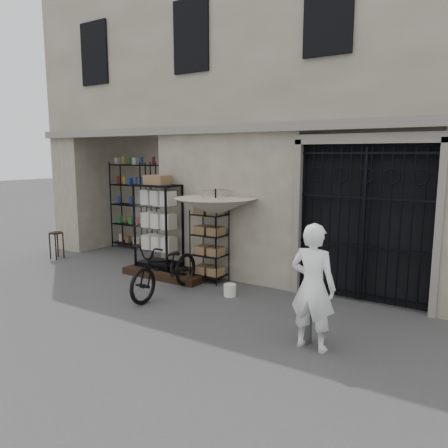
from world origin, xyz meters
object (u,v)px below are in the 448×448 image
Objects in this scene: bicycle at (167,294)px; steel_bollard at (307,315)px; market_umbrella at (215,202)px; wire_rack at (209,247)px; display_cabinet at (158,230)px; shopkeeper at (311,348)px; white_bucket at (230,290)px; wooden_stool at (57,245)px.

steel_bollard is (3.17, -0.60, 0.42)m from bicycle.
wire_rack is at bearing 155.83° from market_umbrella.
display_cabinet is 1.41m from wire_rack.
steel_bollard is 0.45m from shopkeeper.
white_bucket is 2.41m from steel_bollard.
bicycle is (-0.19, -1.21, -0.76)m from wire_rack.
shopkeeper is at bearing -31.24° from white_bucket.
white_bucket is at bearing -28.87° from shopkeeper.
display_cabinet is 1.14× the size of shopkeeper.
wire_rack is at bearing 5.95° from wooden_stool.
market_umbrella reaches higher than shopkeeper.
market_umbrella reaches higher than steel_bollard.
shopkeeper is (3.10, -1.95, -0.76)m from wire_rack.
display_cabinet is 3.27m from wooden_stool.
bicycle reaches higher than white_bucket.
steel_bollard is at bearing -11.12° from display_cabinet.
white_bucket is 0.12× the size of bicycle.
market_umbrella reaches higher than bicycle.
white_bucket is 0.29× the size of steel_bollard.
bicycle is at bearing -151.73° from white_bucket.
shopkeeper is (0.12, -0.13, -0.42)m from steel_bollard.
display_cabinet reaches higher than shopkeeper.
display_cabinet is 2.91× the size of wooden_stool.
bicycle is 3.37m from shopkeeper.
display_cabinet is 1.32× the size of wire_rack.
display_cabinet is at bearing -20.48° from shopkeeper.
wooden_stool is at bearing 173.45° from wire_rack.
shopkeeper is at bearing -12.04° from display_cabinet.
steel_bollard reaches higher than shopkeeper.
bicycle reaches higher than wooden_stool.
wire_rack is (1.39, 0.06, -0.24)m from display_cabinet.
bicycle is at bearing -33.19° from display_cabinet.
market_umbrella is 2.92× the size of steel_bollard.
wire_rack is at bearing -29.77° from shopkeeper.
bicycle is at bearing -9.52° from wooden_stool.
steel_bollard is (7.55, -1.34, 0.05)m from wooden_stool.
wire_rack is 0.64× the size of market_umbrella.
display_cabinet is at bearing 158.08° from steel_bollard.
bicycle is (-0.42, -1.11, -1.75)m from market_umbrella.
wire_rack is at bearing 13.08° from display_cabinet.
white_bucket is 0.13× the size of shopkeeper.
steel_bollard reaches higher than wooden_stool.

